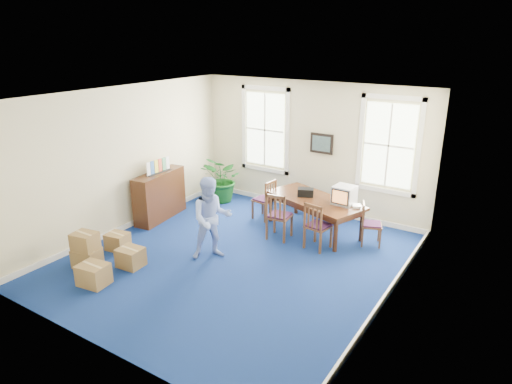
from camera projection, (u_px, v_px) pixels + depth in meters
The scene contains 25 objects.
floor at pixel (236, 259), 9.07m from camera, with size 6.50×6.50×0.00m, color navy.
ceiling at pixel (233, 96), 8.01m from camera, with size 6.50×6.50×0.00m, color white.
wall_back at pixel (311, 148), 11.12m from camera, with size 6.50×6.50×0.00m, color beige.
wall_front at pixel (91, 247), 5.95m from camera, with size 6.50×6.50×0.00m, color beige.
wall_left at pixel (123, 160), 10.06m from camera, with size 6.50×6.50×0.00m, color beige.
wall_right at pixel (394, 215), 7.01m from camera, with size 6.50×6.50×0.00m, color beige.
baseboard_back at pixel (308, 207), 11.61m from camera, with size 6.00×0.04×0.12m, color white.
baseboard_left at pixel (131, 224), 10.56m from camera, with size 0.04×6.50×0.12m, color white.
baseboard_right at pixel (382, 301), 7.54m from camera, with size 0.04×6.50×0.12m, color white.
window_left at pixel (265, 130), 11.67m from camera, with size 1.40×0.12×2.20m, color white, non-canonical shape.
window_right at pixel (389, 146), 10.04m from camera, with size 1.40×0.12×2.20m, color white, non-canonical shape.
wall_picture at pixel (322, 143), 10.88m from camera, with size 0.58×0.06×0.48m, color black, non-canonical shape.
conference_table at pixel (314, 215), 10.25m from camera, with size 2.25×1.02×0.77m, color #402110, non-canonical shape.
crt_tv at pixel (344, 195), 9.76m from camera, with size 0.44×0.48×0.40m, color #B7B7BC, non-canonical shape.
game_console at pixel (357, 206), 9.62m from camera, with size 0.17×0.21×0.05m, color white.
equipment_bag at pixel (306, 192), 10.27m from camera, with size 0.35×0.23×0.18m, color black.
chair_near_left at pixel (279, 215), 9.83m from camera, with size 0.48×0.48×1.06m, color brown, non-canonical shape.
chair_near_right at pixel (318, 225), 9.37m from camera, with size 0.46×0.46×1.02m, color brown, non-canonical shape.
chair_end_left at pixel (264, 199), 10.89m from camera, with size 0.44×0.44×0.98m, color brown, non-canonical shape.
chair_end_right at pixel (372, 224), 9.55m from camera, with size 0.41×0.41×0.92m, color brown, non-canonical shape.
man at pixel (212, 218), 8.88m from camera, with size 0.81×0.63×1.66m, color #91ABF3.
credenza at pixel (160, 195), 10.89m from camera, with size 0.43×1.51×1.19m, color #402110.
brochure_rack at pixel (158, 164), 10.62m from camera, with size 0.14×0.78×0.34m, color #99999E, non-canonical shape.
potted_plant at pixel (223, 179), 11.96m from camera, with size 1.11×0.97×1.23m, color #104A15.
cardboard_boxes at pixel (96, 250), 8.63m from camera, with size 1.29×1.29×0.74m, color olive, non-canonical shape.
Camera 1 is at (4.72, -6.62, 4.25)m, focal length 32.00 mm.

